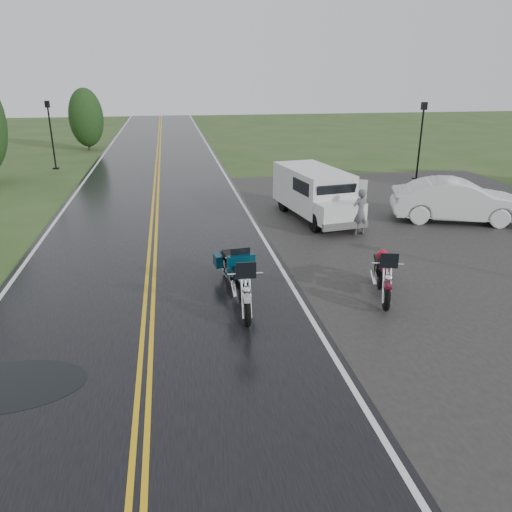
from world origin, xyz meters
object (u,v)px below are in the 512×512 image
Objects in this scene: motorcycle_red at (387,286)px; sedan_white at (457,201)px; motorcycle_silver at (247,299)px; motorcycle_teal at (242,276)px; lamp_post_far_left at (52,135)px; person_at_van at (360,213)px; lamp_post_far_right at (420,141)px; van_white at (316,206)px.

sedan_white is at bearing 66.11° from motorcycle_red.
sedan_white is (9.36, 7.16, 0.06)m from motorcycle_silver.
motorcycle_teal is 0.89× the size of motorcycle_silver.
lamp_post_far_left reaches higher than motorcycle_red.
lamp_post_far_right is (6.66, 8.83, 1.22)m from person_at_van.
motorcycle_silver is at bearing 34.20° from person_at_van.
lamp_post_far_left is at bearing 135.18° from motorcycle_red.
person_at_van reaches higher than motorcycle_teal.
person_at_van is at bearing -49.39° from lamp_post_far_left.
van_white is 3.08× the size of person_at_van.
van_white is at bearing -37.30° from person_at_van.
motorcycle_teal is at bearing 175.38° from motorcycle_red.
sedan_white is 1.20× the size of lamp_post_far_right.
motorcycle_teal is at bearing 26.90° from person_at_van.
person_at_van is 4.45m from sedan_white.
motorcycle_red is at bearing -28.66° from motorcycle_teal.
motorcycle_teal is 0.55× the size of lamp_post_far_right.
van_white is 1.27× the size of lamp_post_far_left.
lamp_post_far_left is (-17.65, 14.55, 1.19)m from sedan_white.
van_white is at bearing -51.63° from lamp_post_far_left.
person_at_van is 20.48m from lamp_post_far_left.
motorcycle_teal is 1.51m from motorcycle_silver.
motorcycle_teal is (-3.33, 1.29, -0.04)m from motorcycle_red.
person_at_van reaches higher than motorcycle_silver.
motorcycle_teal is at bearing -67.44° from lamp_post_far_left.
lamp_post_far_left is at bearing 105.09° from motorcycle_teal.
lamp_post_far_left is (-13.31, 15.52, 1.17)m from person_at_van.
van_white is 1.03× the size of sedan_white.
motorcycle_red is 0.58× the size of lamp_post_far_right.
motorcycle_silver is at bearing -69.11° from lamp_post_far_left.
van_white reaches higher than sedan_white.
motorcycle_red reaches higher than motorcycle_teal.
sedan_white is at bearing -4.89° from van_white.
motorcycle_silver is 0.50× the size of van_white.
motorcycle_teal is at bearing -132.62° from van_white.
van_white is at bearing 49.00° from motorcycle_teal.
motorcycle_red is 6.53m from van_white.
motorcycle_silver is 23.27m from lamp_post_far_left.
motorcycle_silver is (-0.11, -1.50, 0.08)m from motorcycle_teal.
lamp_post_far_left is at bearing 69.54° from sedan_white.
motorcycle_teal is 0.44× the size of van_white.
lamp_post_far_left reaches higher than motorcycle_silver.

